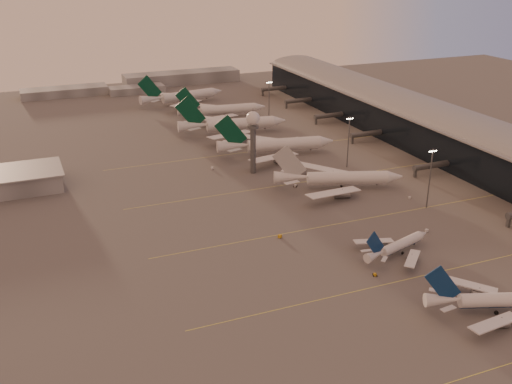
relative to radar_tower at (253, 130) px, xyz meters
name	(u,v)px	position (x,y,z in m)	size (l,w,h in m)	color
ground	(390,304)	(-5.00, -120.00, -20.95)	(700.00, 700.00, 0.00)	#595657
taxiway_markings	(373,216)	(25.00, -64.00, -20.94)	(180.00, 185.25, 0.02)	#DED74E
terminal	(446,133)	(102.88, -9.91, -10.43)	(57.00, 362.00, 23.04)	black
radar_tower	(253,130)	(0.00, 0.00, 0.00)	(6.40, 6.40, 31.10)	#4E5155
mast_b	(430,176)	(50.00, -65.00, -7.21)	(3.60, 0.56, 25.00)	#4E5155
mast_c	(349,140)	(45.00, -10.00, -7.21)	(3.60, 0.56, 25.00)	#4E5155
mast_d	(269,100)	(43.00, 80.00, -7.21)	(3.60, 0.56, 25.00)	#4E5155
distant_horizon	(149,82)	(-2.38, 205.14, -17.06)	(165.00, 37.50, 9.00)	slate
narrowbody_near	(491,302)	(19.49, -134.51, -17.76)	(38.62, 30.26, 15.73)	silver
narrowbody_mid	(397,247)	(15.21, -94.33, -18.35)	(31.88, 25.05, 12.82)	silver
widebody_white	(339,181)	(27.38, -32.73, -17.43)	(55.29, 43.55, 20.30)	silver
greentail_a	(277,147)	(21.13, 20.10, -16.97)	(61.60, 49.33, 22.55)	silver
greentail_b	(233,127)	(13.98, 64.18, -16.86)	(63.66, 51.12, 23.18)	silver
greentail_c	(222,112)	(20.34, 100.76, -17.30)	(56.77, 45.60, 20.67)	silver
greentail_d	(183,98)	(7.06, 144.07, -16.99)	(61.35, 49.15, 22.43)	silver
gsv_tug_mid	(375,275)	(-0.03, -104.28, -20.50)	(3.52, 2.88, 0.87)	gold
gsv_truck_b	(427,229)	(36.11, -83.75, -19.79)	(5.98, 4.01, 2.27)	silver
gsv_truck_c	(281,234)	(-16.50, -67.22, -19.69)	(6.40, 4.97, 2.47)	gold
gsv_catering_b	(410,195)	(49.45, -54.55, -19.20)	(4.35, 2.19, 3.51)	silver
gsv_tug_far	(295,186)	(10.48, -24.02, -20.45)	(3.77, 3.86, 0.96)	silver
gsv_truck_d	(212,167)	(-16.24, 12.35, -19.76)	(3.28, 6.08, 2.33)	silver
gsv_tug_hangar	(297,138)	(43.14, 40.97, -20.45)	(3.78, 2.74, 0.98)	silver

